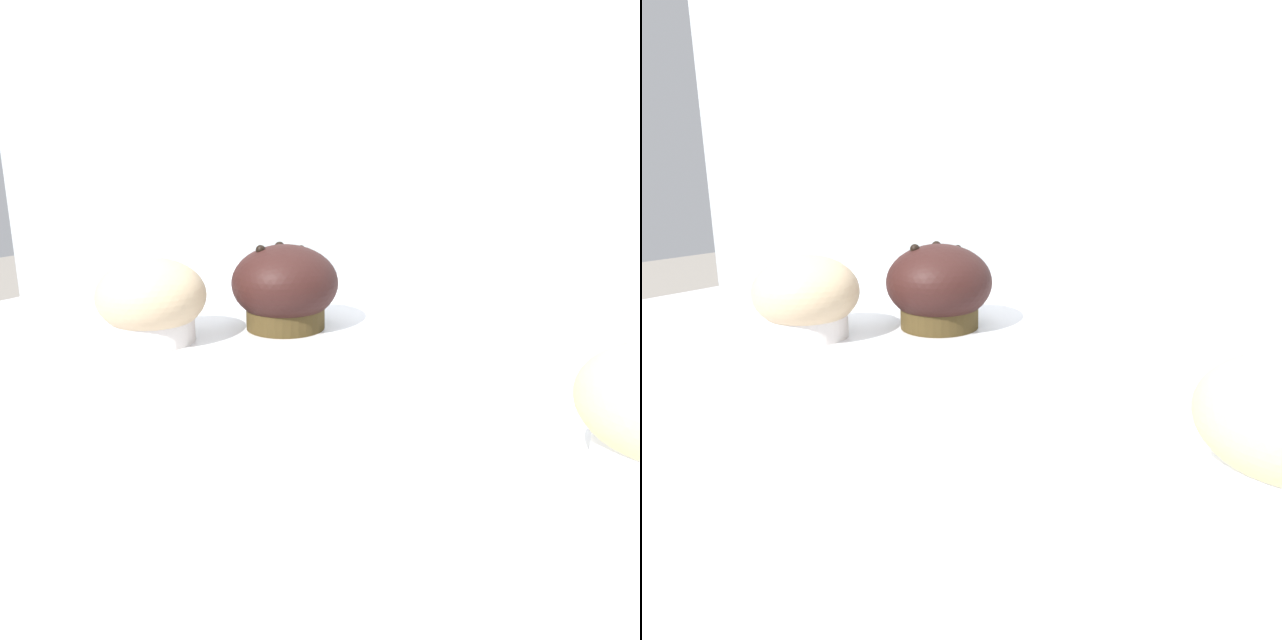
{
  "view_description": "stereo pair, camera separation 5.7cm",
  "coord_description": "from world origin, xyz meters",
  "views": [
    {
      "loc": [
        0.31,
        -0.5,
        1.13
      ],
      "look_at": [
        -0.01,
        -0.05,
        0.97
      ],
      "focal_mm": 35.0,
      "sensor_mm": 36.0,
      "label": 1
    },
    {
      "loc": [
        0.35,
        -0.46,
        1.13
      ],
      "look_at": [
        -0.01,
        -0.05,
        0.97
      ],
      "focal_mm": 35.0,
      "sensor_mm": 36.0,
      "label": 2
    }
  ],
  "objects": [
    {
      "name": "muffin_back_right",
      "position": [
        -0.19,
        -0.08,
        0.97
      ],
      "size": [
        0.11,
        0.11,
        0.09
      ],
      "color": "silver",
      "rests_on": "display_counter"
    },
    {
      "name": "wall_back",
      "position": [
        0.0,
        0.6,
        0.9
      ],
      "size": [
        3.2,
        0.1,
        1.8
      ],
      "primitive_type": "cube",
      "color": "#A8B2B7",
      "rests_on": "ground"
    },
    {
      "name": "muffin_back_left",
      "position": [
        -0.11,
        0.03,
        0.97
      ],
      "size": [
        0.12,
        0.12,
        0.1
      ],
      "color": "#403117",
      "rests_on": "display_counter"
    }
  ]
}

